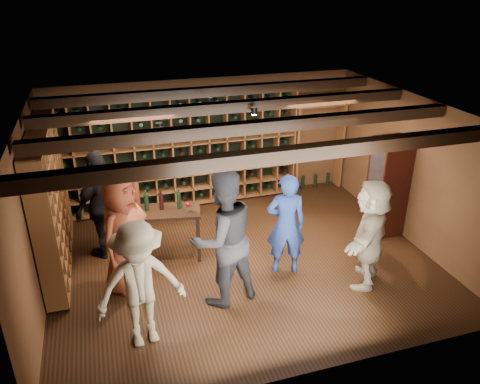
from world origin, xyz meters
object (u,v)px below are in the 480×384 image
object	(u,v)px
guest_red_floral	(124,233)
guest_beige	(370,233)
tasting_table	(165,216)
man_blue_shirt	(286,224)
guest_woman_black	(102,204)
guest_khaki	(140,285)
man_grey_suit	(223,238)
display_cabinet	(387,188)

from	to	relation	value
guest_red_floral	guest_beige	size ratio (longest dim) A/B	1.11
tasting_table	guest_red_floral	bearing A→B (deg)	-123.03
guest_red_floral	guest_beige	xyz separation A→B (m)	(3.43, -0.88, -0.09)
man_blue_shirt	guest_woman_black	distance (m)	2.96
guest_khaki	man_grey_suit	bearing A→B (deg)	15.85
man_grey_suit	guest_red_floral	bearing A→B (deg)	-42.50
display_cabinet	guest_khaki	world-z (taller)	display_cabinet
guest_woman_black	guest_beige	world-z (taller)	guest_woman_black
guest_beige	guest_red_floral	bearing A→B (deg)	-65.31
man_grey_suit	guest_woman_black	world-z (taller)	man_grey_suit
man_blue_shirt	guest_red_floral	world-z (taller)	guest_red_floral
man_grey_suit	guest_khaki	distance (m)	1.31
display_cabinet	guest_beige	xyz separation A→B (m)	(-1.11, -1.27, -0.02)
guest_woman_black	guest_khaki	bearing A→B (deg)	55.54
guest_woman_black	guest_khaki	xyz separation A→B (m)	(0.35, -2.29, -0.05)
guest_red_floral	guest_khaki	distance (m)	1.21
guest_red_floral	man_grey_suit	bearing A→B (deg)	-77.24
guest_beige	tasting_table	distance (m)	3.19
guest_woman_black	man_blue_shirt	bearing A→B (deg)	109.98
man_grey_suit	display_cabinet	bearing A→B (deg)	-177.07
guest_woman_black	guest_beige	size ratio (longest dim) A/B	1.08
display_cabinet	guest_khaki	distance (m)	4.73
display_cabinet	man_grey_suit	size ratio (longest dim) A/B	0.87
tasting_table	guest_woman_black	bearing A→B (deg)	168.30
guest_beige	guest_woman_black	bearing A→B (deg)	-79.00
display_cabinet	man_grey_suit	xyz separation A→B (m)	(-3.27, -1.05, 0.15)
guest_beige	man_grey_suit	bearing A→B (deg)	-56.69
display_cabinet	guest_red_floral	size ratio (longest dim) A/B	0.94
display_cabinet	guest_red_floral	distance (m)	4.55
guest_red_floral	tasting_table	xyz separation A→B (m)	(0.67, 0.71, -0.19)
man_blue_shirt	guest_beige	xyz separation A→B (m)	(1.06, -0.64, 0.02)
guest_khaki	guest_beige	world-z (taller)	guest_khaki
man_blue_shirt	guest_beige	size ratio (longest dim) A/B	0.97
guest_red_floral	guest_woman_black	bearing A→B (deg)	54.08
display_cabinet	guest_woman_black	world-z (taller)	guest_woman_black
tasting_table	man_grey_suit	bearing A→B (deg)	-56.23
guest_beige	guest_khaki	bearing A→B (deg)	-45.46
guest_red_floral	tasting_table	world-z (taller)	guest_red_floral
guest_woman_black	guest_khaki	world-z (taller)	guest_woman_black
guest_red_floral	guest_woman_black	size ratio (longest dim) A/B	1.03
man_grey_suit	guest_woman_black	distance (m)	2.33
guest_red_floral	man_blue_shirt	bearing A→B (deg)	-55.49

